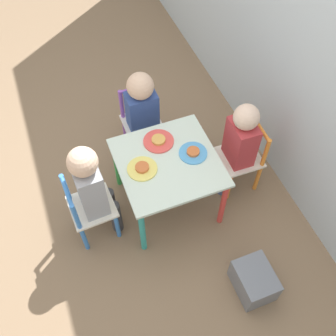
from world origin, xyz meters
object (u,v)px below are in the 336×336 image
object	(u,v)px
chair_blue	(89,209)
chair_purple	(141,123)
chair_orange	(242,158)
storage_bin	(254,281)
plate_left	(159,141)
child_back	(238,142)
plate_front	(142,168)
child_front	(93,186)
kids_table	(168,168)
child_left	(143,110)
plate_back	(193,153)

from	to	relation	value
chair_blue	chair_purple	xyz separation A→B (m)	(-0.55, 0.52, 0.00)
chair_orange	storage_bin	world-z (taller)	chair_orange
chair_orange	storage_bin	size ratio (longest dim) A/B	2.08
plate_left	chair_orange	bearing A→B (deg)	71.61
child_back	storage_bin	world-z (taller)	child_back
chair_orange	plate_front	world-z (taller)	chair_orange
child_front	storage_bin	distance (m)	1.08
kids_table	plate_left	xyz separation A→B (m)	(-0.16, 0.00, 0.07)
chair_purple	chair_orange	distance (m)	0.75
child_left	plate_front	size ratio (longest dim) A/B	4.07
kids_table	chair_blue	distance (m)	0.54
child_left	plate_front	bearing A→B (deg)	-109.24
chair_orange	kids_table	bearing A→B (deg)	-90.00
plate_left	plate_back	bearing A→B (deg)	45.00
chair_blue	plate_front	size ratio (longest dim) A/B	2.93
chair_blue	plate_back	bearing A→B (deg)	-90.71
plate_left	chair_blue	bearing A→B (deg)	-70.13
plate_back	plate_left	bearing A→B (deg)	-135.00
chair_orange	plate_left	world-z (taller)	chair_orange
child_front	child_back	distance (m)	0.93
kids_table	plate_front	xyz separation A→B (m)	(-0.00, -0.16, 0.07)
chair_blue	child_front	size ratio (longest dim) A/B	0.66
child_front	chair_blue	bearing A→B (deg)	90.00
child_left	plate_left	world-z (taller)	child_left
kids_table	chair_orange	distance (m)	0.54
kids_table	child_left	size ratio (longest dim) A/B	0.82
kids_table	child_left	xyz separation A→B (m)	(-0.46, -0.00, 0.06)
chair_blue	chair_purple	world-z (taller)	same
chair_blue	chair_purple	distance (m)	0.76
chair_blue	plate_back	size ratio (longest dim) A/B	3.06
child_back	kids_table	bearing A→B (deg)	-90.00
plate_front	child_front	bearing A→B (deg)	-85.39
chair_orange	child_front	xyz separation A→B (m)	(0.01, -0.99, 0.22)
chair_blue	child_back	world-z (taller)	child_back
chair_blue	child_left	bearing A→B (deg)	-49.83
chair_purple	storage_bin	world-z (taller)	chair_purple
chair_orange	child_left	xyz separation A→B (m)	(-0.48, -0.52, 0.19)
child_left	chair_purple	bearing A→B (deg)	90.00
chair_purple	plate_left	distance (m)	0.42
child_left	plate_back	distance (m)	0.49
chair_orange	plate_front	size ratio (longest dim) A/B	2.93
plate_front	plate_back	distance (m)	0.32
kids_table	chair_purple	bearing A→B (deg)	-179.96
storage_bin	child_front	bearing A→B (deg)	-134.91
child_front	child_left	size ratio (longest dim) A/B	1.09
plate_left	chair_purple	bearing A→B (deg)	-179.94
kids_table	child_left	distance (m)	0.47
kids_table	plate_front	distance (m)	0.18
child_back	plate_front	bearing A→B (deg)	-89.65
plate_left	kids_table	bearing A→B (deg)	-0.00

